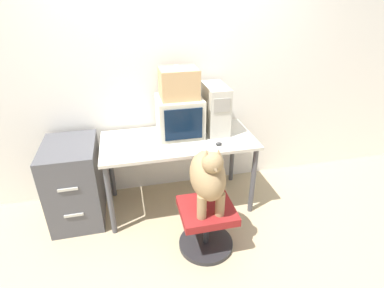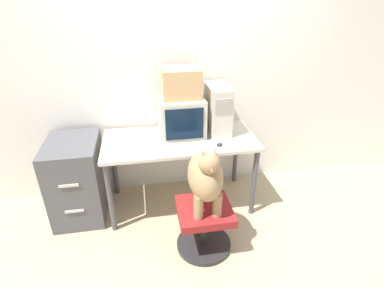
{
  "view_description": "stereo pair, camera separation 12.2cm",
  "coord_description": "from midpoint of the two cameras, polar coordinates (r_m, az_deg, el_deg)",
  "views": [
    {
      "loc": [
        -0.45,
        -2.2,
        2.05
      ],
      "look_at": [
        0.07,
        0.08,
        0.84
      ],
      "focal_mm": 28.0,
      "sensor_mm": 36.0,
      "label": 1
    },
    {
      "loc": [
        -0.33,
        -2.22,
        2.05
      ],
      "look_at": [
        0.07,
        0.08,
        0.84
      ],
      "focal_mm": 28.0,
      "sensor_mm": 36.0,
      "label": 2
    }
  ],
  "objects": [
    {
      "name": "wall_back",
      "position": [
        3.08,
        -2.49,
        13.36
      ],
      "size": [
        8.0,
        0.05,
        2.6
      ],
      "color": "white",
      "rests_on": "ground_plane"
    },
    {
      "name": "filing_cabinet",
      "position": [
        3.12,
        -19.96,
        -6.3
      ],
      "size": [
        0.47,
        0.63,
        0.8
      ],
      "color": "#4C4C51",
      "rests_on": "ground_plane"
    },
    {
      "name": "dog",
      "position": [
        2.36,
        4.08,
        -6.16
      ],
      "size": [
        0.27,
        0.46,
        0.6
      ],
      "color": "#9E7F56",
      "rests_on": "office_chair"
    },
    {
      "name": "cardboard_box",
      "position": [
        2.8,
        -0.88,
        11.53
      ],
      "size": [
        0.35,
        0.29,
        0.28
      ],
      "color": "tan",
      "rests_on": "crt_monitor"
    },
    {
      "name": "office_chair",
      "position": [
        2.68,
        3.68,
        -15.14
      ],
      "size": [
        0.48,
        0.48,
        0.43
      ],
      "color": "#262628",
      "rests_on": "ground_plane"
    },
    {
      "name": "pc_tower",
      "position": [
        2.98,
        6.06,
        6.65
      ],
      "size": [
        0.21,
        0.41,
        0.47
      ],
      "color": "beige",
      "rests_on": "desk"
    },
    {
      "name": "computer_mouse",
      "position": [
        2.76,
        6.52,
        -0.12
      ],
      "size": [
        0.06,
        0.04,
        0.03
      ],
      "color": "#333333",
      "rests_on": "desk"
    },
    {
      "name": "ground_plane",
      "position": [
        3.04,
        0.04,
        -14.96
      ],
      "size": [
        12.0,
        12.0,
        0.0
      ],
      "primitive_type": "plane",
      "color": "tan"
    },
    {
      "name": "crt_monitor",
      "position": [
        2.91,
        -0.82,
        5.3
      ],
      "size": [
        0.43,
        0.4,
        0.38
      ],
      "color": "beige",
      "rests_on": "desk"
    },
    {
      "name": "desk",
      "position": [
        2.93,
        -1.15,
        -0.57
      ],
      "size": [
        1.47,
        0.69,
        0.76
      ],
      "color": "beige",
      "rests_on": "ground_plane"
    },
    {
      "name": "keyboard",
      "position": [
        2.7,
        0.91,
        -0.63
      ],
      "size": [
        0.44,
        0.17,
        0.03
      ],
      "color": "silver",
      "rests_on": "desk"
    }
  ]
}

